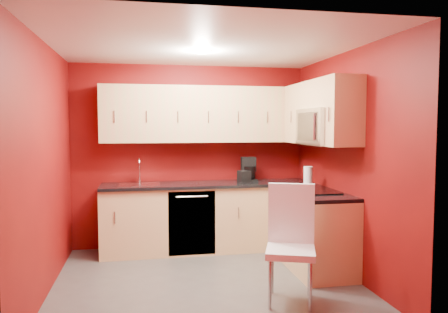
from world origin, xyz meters
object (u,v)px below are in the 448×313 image
object	(u,v)px
napkin_holder	(244,177)
paper_towel	(308,177)
dining_chair	(291,245)
microwave	(323,127)
sink	(140,182)
coffee_maker	(249,169)

from	to	relation	value
napkin_holder	paper_towel	distance (m)	0.90
dining_chair	paper_towel	bearing A→B (deg)	82.26
microwave	sink	world-z (taller)	microwave
sink	coffee_maker	xyz separation A→B (m)	(1.48, 0.02, 0.13)
paper_towel	napkin_holder	bearing A→B (deg)	138.42
microwave	paper_towel	world-z (taller)	microwave
napkin_holder	paper_towel	world-z (taller)	paper_towel
napkin_holder	dining_chair	bearing A→B (deg)	-89.58
dining_chair	sink	bearing A→B (deg)	146.56
coffee_maker	napkin_holder	xyz separation A→B (m)	(-0.09, -0.07, -0.09)
sink	dining_chair	world-z (taller)	sink
sink	coffee_maker	bearing A→B (deg)	0.89
microwave	napkin_holder	distance (m)	1.37
coffee_maker	paper_towel	distance (m)	0.89
coffee_maker	dining_chair	size ratio (longest dim) A/B	0.30
microwave	coffee_maker	bearing A→B (deg)	120.98
napkin_holder	coffee_maker	bearing A→B (deg)	37.74
napkin_holder	paper_towel	xyz separation A→B (m)	(0.67, -0.60, 0.05)
microwave	dining_chair	bearing A→B (deg)	-127.83
paper_towel	dining_chair	bearing A→B (deg)	-117.87
coffee_maker	dining_chair	world-z (taller)	coffee_maker
paper_towel	sink	bearing A→B (deg)	162.59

